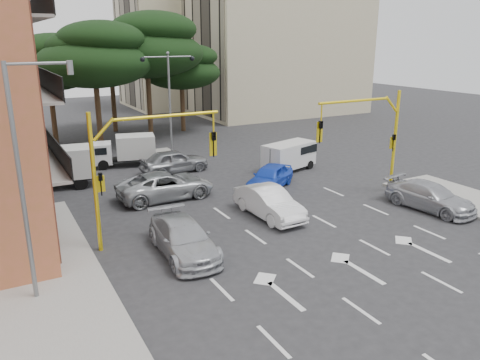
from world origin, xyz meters
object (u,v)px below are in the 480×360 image
at_px(van_white, 289,156).
at_px(box_truck_a, 53,168).
at_px(car_blue_compact, 270,177).
at_px(street_lamp_center, 169,86).
at_px(car_silver_parked, 430,197).
at_px(car_silver_wagon, 183,238).
at_px(signal_mast_right, 373,130).
at_px(car_white_hatch, 269,202).
at_px(car_silver_cross_a, 166,185).
at_px(street_lamp_left, 26,170).
at_px(signal_mast_left, 136,158).
at_px(box_truck_b, 124,151).
at_px(car_silver_cross_b, 174,161).

bearing_deg(van_white, box_truck_a, -119.33).
bearing_deg(car_blue_compact, street_lamp_center, 159.25).
relative_size(street_lamp_center, car_silver_parked, 1.58).
height_order(car_silver_wagon, car_silver_parked, car_silver_wagon).
relative_size(signal_mast_right, car_silver_parked, 1.22).
xyz_separation_m(car_white_hatch, car_silver_parked, (8.14, -3.22, -0.05)).
xyz_separation_m(car_silver_wagon, car_silver_cross_a, (1.88, 7.27, 0.04)).
relative_size(car_white_hatch, car_silver_parked, 0.94).
height_order(signal_mast_right, street_lamp_left, street_lamp_left).
bearing_deg(car_blue_compact, car_silver_cross_a, -136.37).
distance_m(signal_mast_left, car_silver_cross_a, 6.82).
bearing_deg(street_lamp_center, van_white, -50.74).
relative_size(car_white_hatch, van_white, 1.17).
relative_size(street_lamp_left, van_white, 2.03).
distance_m(street_lamp_left, car_blue_compact, 15.96).
relative_size(street_lamp_left, box_truck_b, 1.80).
bearing_deg(car_white_hatch, signal_mast_right, -1.18).
relative_size(street_lamp_center, box_truck_a, 1.55).
xyz_separation_m(signal_mast_left, car_white_hatch, (6.73, -0.08, -3.12)).
distance_m(car_silver_wagon, box_truck_a, 12.90).
xyz_separation_m(signal_mast_right, van_white, (-0.92, 6.81, -2.90)).
height_order(signal_mast_left, car_silver_wagon, signal_mast_left).
bearing_deg(car_silver_cross_a, car_silver_parked, -127.35).
distance_m(car_white_hatch, car_blue_compact, 4.78).
distance_m(street_lamp_center, car_silver_wagon, 17.64).
relative_size(car_silver_cross_a, box_truck_a, 1.11).
relative_size(signal_mast_left, street_lamp_center, 0.77).
distance_m(street_lamp_left, car_silver_wagon, 7.03).
xyz_separation_m(car_silver_wagon, car_silver_parked, (13.65, -1.24, -0.02)).
height_order(car_silver_cross_b, box_truck_a, box_truck_a).
height_order(street_lamp_center, car_white_hatch, street_lamp_center).
distance_m(street_lamp_left, street_lamp_center, 20.42).
height_order(signal_mast_right, car_white_hatch, signal_mast_right).
xyz_separation_m(car_silver_wagon, car_silver_cross_b, (4.30, 12.22, 0.06)).
distance_m(signal_mast_left, car_white_hatch, 7.42).
height_order(car_silver_parked, van_white, van_white).
bearing_deg(street_lamp_center, car_white_hatch, -90.28).
distance_m(street_lamp_center, van_white, 10.31).
relative_size(car_silver_cross_b, car_silver_parked, 0.95).
distance_m(van_white, box_truck_b, 11.76).
relative_size(van_white, box_truck_a, 0.79).
bearing_deg(car_silver_cross_b, van_white, -118.42).
bearing_deg(car_silver_cross_b, car_silver_wagon, 157.31).
height_order(car_silver_cross_b, box_truck_b, box_truck_b).
bearing_deg(box_truck_b, car_silver_cross_b, -130.00).
bearing_deg(car_silver_wagon, car_silver_cross_b, 73.64).
relative_size(car_silver_wagon, box_truck_b, 1.13).
xyz_separation_m(street_lamp_left, car_silver_parked, (19.36, -0.30, -4.01)).
bearing_deg(car_silver_wagon, box_truck_a, 108.38).
bearing_deg(car_silver_wagon, car_silver_cross_a, 78.50).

